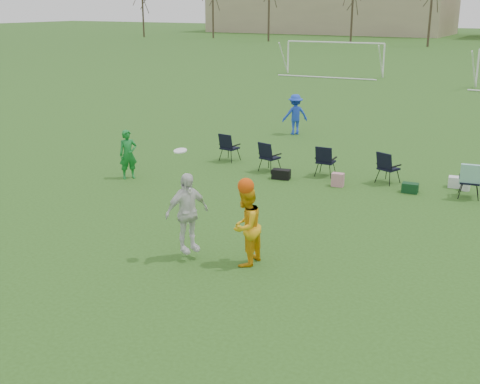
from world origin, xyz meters
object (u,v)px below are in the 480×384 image
Objects in this scene: fielder_blue at (295,114)px; center_contest at (219,219)px; fielder_green_near at (128,154)px; goal_left at (335,49)px.

center_contest is (3.97, -12.46, 0.12)m from fielder_blue.
fielder_blue is at bearing 25.51° from fielder_green_near.
goal_left is (-10.25, 33.18, 0.98)m from center_contest.
fielder_green_near is 8.66m from fielder_blue.
goal_left reaches higher than fielder_blue.
center_contest reaches higher than fielder_blue.
fielder_green_near is 0.21× the size of goal_left.
center_contest is at bearing 64.23° from fielder_blue.
center_contest is 0.32× the size of goal_left.
goal_left is at bearing 45.92° from fielder_green_near.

